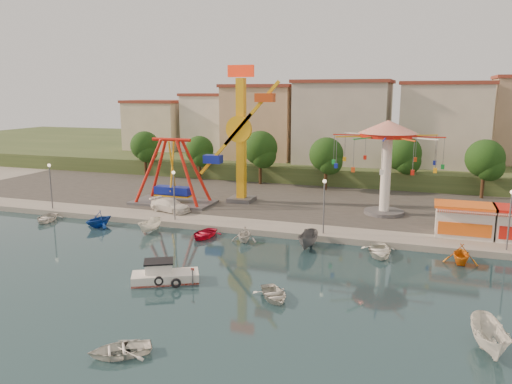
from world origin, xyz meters
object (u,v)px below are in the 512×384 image
at_px(rowboat_a, 274,294).
at_px(skiff, 490,338).
at_px(van, 170,205).
at_px(pirate_ship_ride, 172,173).
at_px(kamikaze_tower, 243,138).
at_px(wave_swinger, 387,146).
at_px(cabin_motorboat, 164,276).

distance_m(rowboat_a, skiff, 13.59).
bearing_deg(van, pirate_ship_ride, 39.21).
bearing_deg(rowboat_a, kamikaze_tower, 80.46).
relative_size(wave_swinger, van, 2.31).
distance_m(kamikaze_tower, rowboat_a, 29.36).
xyz_separation_m(pirate_ship_ride, rowboat_a, (19.49, -22.04, -4.05)).
relative_size(kamikaze_tower, wave_swinger, 1.42).
distance_m(kamikaze_tower, wave_swinger, 16.99).
xyz_separation_m(wave_swinger, cabin_motorboat, (-13.97, -24.62, -7.73)).
bearing_deg(van, skiff, -108.91).
relative_size(pirate_ship_ride, wave_swinger, 0.86).
distance_m(pirate_ship_ride, rowboat_a, 29.70).
xyz_separation_m(wave_swinger, skiff, (7.98, -27.96, -7.35)).
height_order(pirate_ship_ride, kamikaze_tower, kamikaze_tower).
bearing_deg(van, wave_swinger, -58.33).
relative_size(cabin_motorboat, van, 1.04).
distance_m(wave_swinger, rowboat_a, 26.71).
relative_size(kamikaze_tower, rowboat_a, 4.93).
height_order(wave_swinger, van, wave_swinger).
bearing_deg(kamikaze_tower, van, -129.55).
bearing_deg(rowboat_a, skiff, -46.73).
height_order(cabin_motorboat, rowboat_a, cabin_motorboat).
xyz_separation_m(kamikaze_tower, rowboat_a, (11.70, -25.67, -8.13)).
height_order(wave_swinger, skiff, wave_swinger).
xyz_separation_m(wave_swinger, van, (-23.10, -6.72, -6.87)).
xyz_separation_m(cabin_motorboat, skiff, (21.95, -3.34, 0.39)).
bearing_deg(rowboat_a, pirate_ship_ride, 97.44).
distance_m(kamikaze_tower, skiff, 38.75).
relative_size(wave_swinger, cabin_motorboat, 2.23).
relative_size(pirate_ship_ride, rowboat_a, 2.99).
bearing_deg(wave_swinger, rowboat_a, -101.91).
relative_size(kamikaze_tower, cabin_motorboat, 3.17).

